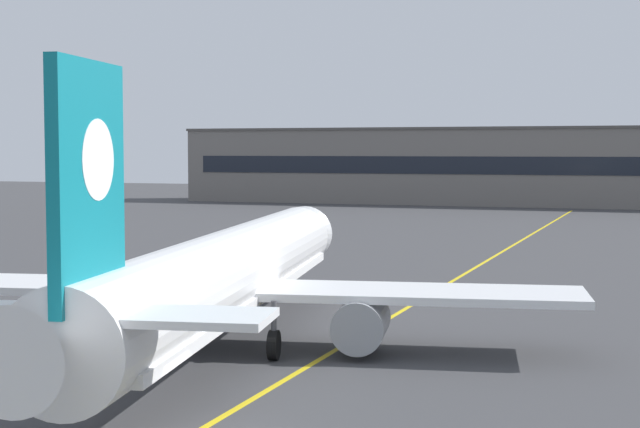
% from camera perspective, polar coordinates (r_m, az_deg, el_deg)
% --- Properties ---
extents(taxiway_centreline, '(2.90, 179.99, 0.01)m').
position_cam_1_polar(taxiway_centreline, '(59.46, 5.95, -4.98)').
color(taxiway_centreline, yellow).
rests_on(taxiway_centreline, ground).
extents(airliner_foreground, '(32.35, 41.32, 11.65)m').
position_cam_1_polar(airliner_foreground, '(44.33, -5.53, -3.60)').
color(airliner_foreground, white).
rests_on(airliner_foreground, ground).
extents(safety_cone_by_nose_gear, '(0.44, 0.44, 0.55)m').
position_cam_1_polar(safety_cone_by_nose_gear, '(58.69, 2.00, -4.82)').
color(safety_cone_by_nose_gear, orange).
rests_on(safety_cone_by_nose_gear, ground).
extents(terminal_building, '(148.35, 12.40, 12.53)m').
position_cam_1_polar(terminal_building, '(158.34, 18.01, 2.63)').
color(terminal_building, slate).
rests_on(terminal_building, ground).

